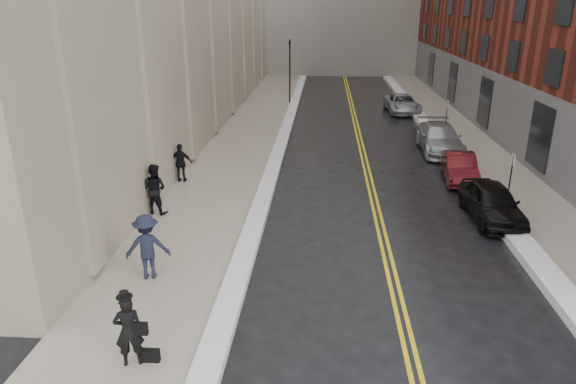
# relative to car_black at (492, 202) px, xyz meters

# --- Properties ---
(ground) EXTENTS (160.00, 160.00, 0.00)m
(ground) POSITION_rel_car_black_xyz_m (-6.80, -6.52, -0.71)
(ground) COLOR black
(ground) RESTS_ON ground
(sidewalk_left) EXTENTS (4.00, 64.00, 0.15)m
(sidewalk_left) POSITION_rel_car_black_xyz_m (-11.30, 9.48, -0.64)
(sidewalk_left) COLOR gray
(sidewalk_left) RESTS_ON ground
(sidewalk_right) EXTENTS (3.00, 64.00, 0.15)m
(sidewalk_right) POSITION_rel_car_black_xyz_m (2.20, 9.48, -0.64)
(sidewalk_right) COLOR gray
(sidewalk_right) RESTS_ON ground
(lane_stripe_a) EXTENTS (0.12, 64.00, 0.01)m
(lane_stripe_a) POSITION_rel_car_black_xyz_m (-4.42, 9.48, -0.71)
(lane_stripe_a) COLOR gold
(lane_stripe_a) RESTS_ON ground
(lane_stripe_b) EXTENTS (0.12, 64.00, 0.01)m
(lane_stripe_b) POSITION_rel_car_black_xyz_m (-4.18, 9.48, -0.71)
(lane_stripe_b) COLOR gold
(lane_stripe_b) RESTS_ON ground
(snow_ridge_left) EXTENTS (0.70, 60.80, 0.26)m
(snow_ridge_left) POSITION_rel_car_black_xyz_m (-9.00, 9.48, -0.58)
(snow_ridge_left) COLOR white
(snow_ridge_left) RESTS_ON ground
(snow_ridge_right) EXTENTS (0.85, 60.80, 0.30)m
(snow_ridge_right) POSITION_rel_car_black_xyz_m (0.35, 9.48, -0.56)
(snow_ridge_right) COLOR white
(snow_ridge_right) RESTS_ON ground
(traffic_signal) EXTENTS (0.18, 0.15, 5.20)m
(traffic_signal) POSITION_rel_car_black_xyz_m (-9.40, 23.48, 2.37)
(traffic_signal) COLOR black
(traffic_signal) RESTS_ON ground
(parking_sign_near) EXTENTS (0.06, 0.35, 2.23)m
(parking_sign_near) POSITION_rel_car_black_xyz_m (1.10, 1.48, 0.64)
(parking_sign_near) COLOR black
(parking_sign_near) RESTS_ON ground
(parking_sign_far) EXTENTS (0.06, 0.35, 2.23)m
(parking_sign_far) POSITION_rel_car_black_xyz_m (1.10, 13.48, 0.64)
(parking_sign_far) COLOR black
(parking_sign_far) RESTS_ON ground
(car_black) EXTENTS (1.84, 4.26, 1.43)m
(car_black) POSITION_rel_car_black_xyz_m (0.00, 0.00, 0.00)
(car_black) COLOR black
(car_black) RESTS_ON ground
(car_maroon) EXTENTS (1.72, 3.97, 1.27)m
(car_maroon) POSITION_rel_car_black_xyz_m (-0.08, 4.72, -0.08)
(car_maroon) COLOR #4D0D12
(car_maroon) RESTS_ON ground
(car_silver_near) EXTENTS (2.21, 5.31, 1.53)m
(car_silver_near) POSITION_rel_car_black_xyz_m (-0.02, 9.76, 0.05)
(car_silver_near) COLOR #93959A
(car_silver_near) RESTS_ON ground
(car_silver_far) EXTENTS (2.51, 5.07, 1.38)m
(car_silver_far) POSITION_rel_car_black_xyz_m (-0.59, 20.81, -0.02)
(car_silver_far) COLOR #AAADB3
(car_silver_far) RESTS_ON ground
(pedestrian_main) EXTENTS (0.74, 0.59, 1.75)m
(pedestrian_main) POSITION_rel_car_black_xyz_m (-10.75, -9.47, 0.31)
(pedestrian_main) COLOR black
(pedestrian_main) RESTS_ON sidewalk_left
(pedestrian_a) EXTENTS (1.13, 0.97, 2.00)m
(pedestrian_a) POSITION_rel_car_black_xyz_m (-13.00, -0.61, 0.43)
(pedestrian_a) COLOR black
(pedestrian_a) RESTS_ON sidewalk_left
(pedestrian_b) EXTENTS (1.44, 1.02, 2.01)m
(pedestrian_b) POSITION_rel_car_black_xyz_m (-11.62, -5.55, 0.44)
(pedestrian_b) COLOR black
(pedestrian_b) RESTS_ON sidewalk_left
(pedestrian_c) EXTENTS (1.05, 0.44, 1.78)m
(pedestrian_c) POSITION_rel_car_black_xyz_m (-13.00, 3.20, 0.33)
(pedestrian_c) COLOR black
(pedestrian_c) RESTS_ON sidewalk_left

